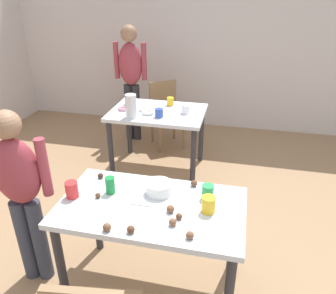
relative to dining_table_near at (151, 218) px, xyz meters
The scene contains 31 objects.
ground_plane 0.67m from the dining_table_near, 41.90° to the left, with size 6.40×6.40×0.00m, color #9E7A56.
wall_back 3.38m from the dining_table_near, 87.73° to the left, with size 6.40×0.10×2.60m, color silver.
dining_table_near is the anchor object (origin of this frame).
dining_table_far 1.79m from the dining_table_near, 103.10° to the left, with size 1.07×0.76×0.75m.
chair_far_table 2.51m from the dining_table_near, 101.13° to the left, with size 0.55×0.55×0.87m.
person_girl_near 0.92m from the dining_table_near, behind, with size 0.46×0.25×1.38m.
person_adult_far 2.71m from the dining_table_near, 111.22° to the left, with size 0.45×0.22×1.58m.
mixing_bowl 0.21m from the dining_table_near, 83.47° to the left, with size 0.18×0.18×0.08m, color white.
soda_can 0.36m from the dining_table_near, 166.66° to the left, with size 0.07×0.07×0.12m, color #198438.
fork_near 0.13m from the dining_table_near, 165.85° to the right, with size 0.17×0.02×0.01m, color silver.
cup_near_0 0.57m from the dining_table_near, behind, with size 0.09×0.09×0.12m, color red.
cup_near_1 0.42m from the dining_table_near, 24.21° to the left, with size 0.08×0.08×0.10m, color green.
cup_near_2 0.41m from the dining_table_near, ahead, with size 0.09×0.09×0.11m, color yellow.
cake_ball_0 0.53m from the dining_table_near, 152.61° to the left, with size 0.04×0.04×0.04m, color #3D2319.
cake_ball_1 0.39m from the dining_table_near, behind, with size 0.04×0.04×0.04m, color brown.
cake_ball_2 0.20m from the dining_table_near, 18.97° to the right, with size 0.05×0.05×0.05m, color brown.
cake_ball_3 0.38m from the dining_table_near, 121.32° to the right, with size 0.05×0.05×0.05m, color brown.
cake_ball_4 0.40m from the dining_table_near, 49.81° to the left, with size 0.05×0.05×0.05m, color brown.
cake_ball_5 0.32m from the dining_table_near, 98.32° to the right, with size 0.05×0.05×0.05m, color brown.
cake_ball_6 0.28m from the dining_table_near, 42.98° to the right, with size 0.05×0.05×0.05m, color brown.
cake_ball_7 0.27m from the dining_table_near, 26.35° to the right, with size 0.04×0.04×0.04m, color brown.
cake_ball_8 0.42m from the dining_table_near, 40.71° to the right, with size 0.05×0.05×0.05m, color brown.
pitcher_far 1.63m from the dining_table_near, 113.07° to the left, with size 0.12×0.12×0.25m, color white.
cup_far_0 1.99m from the dining_table_near, 98.88° to the left, with size 0.08×0.08×0.10m, color yellow.
cup_far_1 1.74m from the dining_table_near, 92.72° to the left, with size 0.09×0.09×0.09m, color white.
cup_far_2 1.60m from the dining_table_near, 102.37° to the left, with size 0.09×0.09×0.09m, color #3351B2.
cup_far_3 2.07m from the dining_table_near, 112.85° to the left, with size 0.09×0.09×0.12m, color white.
donut_far_0 1.80m from the dining_table_near, 108.38° to the left, with size 0.10×0.10×0.03m, color white.
donut_far_1 1.86m from the dining_table_near, 115.46° to the left, with size 0.12×0.12×0.03m, color pink.
donut_far_2 1.69m from the dining_table_near, 106.76° to the left, with size 0.12×0.12×0.04m, color white.
donut_far_3 1.91m from the dining_table_near, 112.29° to the left, with size 0.12×0.12×0.04m, color pink.
Camera 1 is at (0.38, -1.86, 2.08)m, focal length 35.84 mm.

